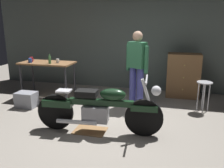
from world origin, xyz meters
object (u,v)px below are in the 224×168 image
at_px(motorcycle, 99,108).
at_px(storage_bin, 26,100).
at_px(person_standing, 137,66).
at_px(mug_red_diner, 31,59).
at_px(mug_white_ceramic, 58,61).
at_px(bottle, 50,60).
at_px(shop_stool, 204,88).
at_px(wooden_dresser, 183,76).
at_px(mug_blue_enamel, 30,60).

height_order(motorcycle, storage_bin, motorcycle).
xyz_separation_m(person_standing, mug_red_diner, (-2.63, 0.03, 0.03)).
distance_m(mug_white_ceramic, bottle, 0.20).
relative_size(shop_stool, wooden_dresser, 0.58).
distance_m(motorcycle, mug_white_ceramic, 2.21).
relative_size(motorcycle, storage_bin, 4.97).
height_order(shop_stool, wooden_dresser, wooden_dresser).
bearing_deg(motorcycle, bottle, 135.22).
xyz_separation_m(motorcycle, bottle, (-1.64, 1.38, 0.55)).
relative_size(mug_red_diner, mug_blue_enamel, 1.07).
bearing_deg(mug_white_ceramic, storage_bin, -121.27).
xyz_separation_m(person_standing, wooden_dresser, (1.04, 0.94, -0.38)).
bearing_deg(wooden_dresser, mug_white_ceramic, -162.76).
bearing_deg(mug_blue_enamel, mug_red_diner, 110.65).
height_order(motorcycle, mug_blue_enamel, mug_blue_enamel).
height_order(person_standing, storage_bin, person_standing).
xyz_separation_m(motorcycle, mug_red_diner, (-2.22, 1.53, 0.51)).
bearing_deg(mug_blue_enamel, bottle, -1.04).
height_order(shop_stool, mug_white_ceramic, mug_white_ceramic).
bearing_deg(bottle, motorcycle, -40.07).
relative_size(wooden_dresser, mug_white_ceramic, 10.56).
xyz_separation_m(storage_bin, bottle, (0.32, 0.58, 0.83)).
distance_m(mug_red_diner, bottle, 0.61).
bearing_deg(person_standing, mug_blue_enamel, 29.45).
height_order(motorcycle, mug_red_diner, mug_red_diner).
bearing_deg(mug_blue_enamel, shop_stool, 2.01).
xyz_separation_m(shop_stool, mug_white_ceramic, (-3.36, 0.00, 0.45)).
bearing_deg(motorcycle, storage_bin, 153.08).
distance_m(wooden_dresser, bottle, 3.29).
bearing_deg(wooden_dresser, person_standing, -137.70).
xyz_separation_m(wooden_dresser, storage_bin, (-3.40, -1.65, -0.38)).
bearing_deg(mug_blue_enamel, wooden_dresser, 16.37).
bearing_deg(person_standing, motorcycle, 101.85).
xyz_separation_m(motorcycle, wooden_dresser, (1.44, 2.45, 0.10)).
distance_m(motorcycle, mug_red_diner, 2.75).
bearing_deg(person_standing, shop_stool, -152.25).
distance_m(person_standing, mug_blue_enamel, 2.58).
distance_m(mug_blue_enamel, bottle, 0.53).
bearing_deg(motorcycle, mug_white_ceramic, 129.95).
relative_size(person_standing, mug_blue_enamel, 14.39).
bearing_deg(mug_red_diner, bottle, -14.78).
bearing_deg(bottle, wooden_dresser, 19.16).
bearing_deg(mug_red_diner, motorcycle, -34.58).
distance_m(wooden_dresser, storage_bin, 3.80).
xyz_separation_m(wooden_dresser, bottle, (-3.08, -1.07, 0.45)).
bearing_deg(mug_white_ceramic, wooden_dresser, 17.24).
bearing_deg(mug_white_ceramic, motorcycle, -45.33).
relative_size(shop_stool, bottle, 2.66).
distance_m(person_standing, mug_white_ceramic, 1.92).
bearing_deg(person_standing, mug_red_diner, 26.24).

